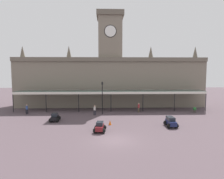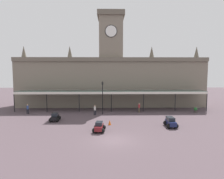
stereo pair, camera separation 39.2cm
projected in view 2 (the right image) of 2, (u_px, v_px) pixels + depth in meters
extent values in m
plane|color=#504147|center=(114.00, 140.00, 20.25)|extent=(140.00, 140.00, 0.00)
cube|color=slate|center=(111.00, 82.00, 41.26)|extent=(38.83, 6.23, 10.12)
cube|color=#685F52|center=(111.00, 59.00, 37.59)|extent=(38.83, 0.30, 0.80)
cube|color=slate|center=(111.00, 38.00, 40.44)|extent=(4.80, 4.80, 8.38)
cube|color=#61594D|center=(111.00, 16.00, 40.02)|extent=(5.50, 5.50, 1.00)
cylinder|color=white|center=(111.00, 31.00, 37.90)|extent=(2.20, 0.12, 2.20)
cylinder|color=black|center=(111.00, 31.00, 37.94)|extent=(2.46, 0.06, 2.46)
cone|color=#5B5448|center=(24.00, 52.00, 40.34)|extent=(1.10, 1.10, 2.60)
cone|color=#5B5448|center=(70.00, 52.00, 40.53)|extent=(1.10, 1.10, 2.60)
cone|color=#5B5448|center=(152.00, 52.00, 40.86)|extent=(1.10, 1.10, 2.60)
cone|color=#5B5448|center=(196.00, 52.00, 41.05)|extent=(1.10, 1.10, 2.60)
cube|color=#38564C|center=(111.00, 91.00, 36.09)|extent=(35.14, 3.20, 0.16)
cube|color=silver|center=(111.00, 93.00, 34.52)|extent=(35.14, 0.12, 0.44)
cylinder|color=black|center=(14.00, 102.00, 34.48)|extent=(0.14, 0.14, 3.57)
cylinder|color=black|center=(47.00, 102.00, 34.59)|extent=(0.14, 0.14, 3.57)
cylinder|color=black|center=(79.00, 102.00, 34.70)|extent=(0.14, 0.14, 3.57)
cylinder|color=black|center=(111.00, 102.00, 34.81)|extent=(0.14, 0.14, 3.57)
cylinder|color=black|center=(143.00, 102.00, 34.93)|extent=(0.14, 0.14, 3.57)
cylinder|color=black|center=(175.00, 102.00, 35.04)|extent=(0.14, 0.14, 3.57)
cylinder|color=black|center=(207.00, 102.00, 35.15)|extent=(0.14, 0.14, 3.57)
cube|color=#19214C|center=(171.00, 123.00, 25.11)|extent=(0.93, 2.26, 0.55)
cube|color=#1E232B|center=(170.00, 119.00, 25.27)|extent=(0.85, 1.56, 0.45)
sphere|color=black|center=(176.00, 126.00, 24.36)|extent=(0.64, 0.64, 0.64)
sphere|color=black|center=(169.00, 126.00, 24.36)|extent=(0.64, 0.64, 0.64)
sphere|color=black|center=(172.00, 123.00, 25.91)|extent=(0.64, 0.64, 0.64)
sphere|color=black|center=(166.00, 123.00, 25.90)|extent=(0.64, 0.64, 0.64)
cube|color=black|center=(55.00, 117.00, 28.17)|extent=(1.02, 2.11, 0.50)
cube|color=#1E232B|center=(55.00, 114.00, 28.17)|extent=(0.87, 1.15, 0.42)
sphere|color=black|center=(57.00, 120.00, 27.55)|extent=(0.64, 0.64, 0.64)
sphere|color=black|center=(51.00, 120.00, 27.48)|extent=(0.64, 0.64, 0.64)
sphere|color=black|center=(59.00, 118.00, 28.89)|extent=(0.64, 0.64, 0.64)
sphere|color=black|center=(53.00, 118.00, 28.82)|extent=(0.64, 0.64, 0.64)
cube|color=maroon|center=(99.00, 127.00, 23.12)|extent=(1.05, 2.12, 0.50)
cube|color=#1E232B|center=(99.00, 123.00, 23.13)|extent=(0.89, 1.16, 0.42)
sphere|color=black|center=(102.00, 131.00, 22.44)|extent=(0.64, 0.64, 0.64)
sphere|color=black|center=(95.00, 131.00, 22.50)|extent=(0.64, 0.64, 0.64)
sphere|color=black|center=(103.00, 127.00, 23.78)|extent=(0.64, 0.64, 0.64)
sphere|color=black|center=(96.00, 127.00, 23.84)|extent=(0.64, 0.64, 0.64)
cylinder|color=brown|center=(139.00, 110.00, 34.37)|extent=(0.17, 0.17, 0.82)
cylinder|color=brown|center=(139.00, 110.00, 34.17)|extent=(0.17, 0.17, 0.82)
cylinder|color=#A52D33|center=(139.00, 106.00, 34.20)|extent=(0.34, 0.34, 0.62)
sphere|color=tan|center=(139.00, 104.00, 34.16)|extent=(0.23, 0.23, 0.23)
cylinder|color=black|center=(94.00, 113.00, 32.08)|extent=(0.17, 0.17, 0.82)
cylinder|color=black|center=(96.00, 113.00, 32.05)|extent=(0.17, 0.17, 0.82)
cylinder|color=silver|center=(95.00, 108.00, 32.00)|extent=(0.34, 0.34, 0.62)
sphere|color=tan|center=(95.00, 106.00, 31.97)|extent=(0.23, 0.23, 0.23)
cylinder|color=black|center=(27.00, 112.00, 32.99)|extent=(0.17, 0.17, 0.82)
cylinder|color=black|center=(28.00, 111.00, 33.04)|extent=(0.17, 0.17, 0.82)
cylinder|color=#334C8C|center=(28.00, 107.00, 32.95)|extent=(0.34, 0.34, 0.62)
sphere|color=tan|center=(27.00, 105.00, 32.91)|extent=(0.23, 0.23, 0.23)
cylinder|color=black|center=(103.00, 100.00, 32.51)|extent=(0.13, 0.13, 5.08)
cube|color=black|center=(102.00, 83.00, 32.26)|extent=(0.30, 0.30, 0.44)
sphere|color=black|center=(102.00, 82.00, 32.24)|extent=(0.14, 0.14, 0.14)
cone|color=orange|center=(110.00, 122.00, 26.03)|extent=(0.40, 0.40, 0.69)
cylinder|color=#47423D|center=(195.00, 112.00, 33.94)|extent=(0.56, 0.56, 0.42)
sphere|color=#287030|center=(196.00, 109.00, 33.90)|extent=(0.60, 0.60, 0.60)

